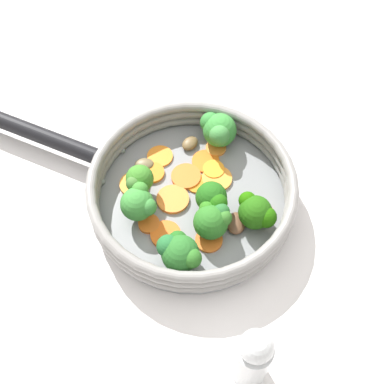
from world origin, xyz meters
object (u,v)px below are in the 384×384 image
broccoli_floret_1 (218,130)px  mushroom_piece_0 (190,143)px  mushroom_piece_1 (144,164)px  broccoli_floret_2 (213,220)px  carrot_slice_13 (173,199)px  carrot_slice_9 (134,184)px  carrot_slice_11 (195,183)px  skillet (192,201)px  broccoli_floret_3 (213,199)px  mushroom_piece_2 (236,223)px  broccoli_floret_4 (139,180)px  salt_shaker (253,358)px  carrot_slice_0 (149,224)px  carrot_slice_1 (166,234)px  carrot_slice_10 (214,170)px  carrot_slice_3 (263,213)px  carrot_slice_7 (217,178)px  carrot_slice_6 (186,176)px  broccoli_floret_5 (256,212)px  broccoli_floret_0 (179,252)px  broccoli_floret_6 (139,203)px  carrot_slice_2 (209,240)px  carrot_slice_4 (152,173)px  carrot_slice_5 (216,148)px  carrot_slice_12 (209,162)px

broccoli_floret_1 → mushroom_piece_0: bearing=-153.8°
mushroom_piece_1 → broccoli_floret_2: bearing=-30.2°
carrot_slice_13 → mushroom_piece_1: (-0.06, 0.04, 0.00)m
carrot_slice_9 → carrot_slice_11: carrot_slice_9 is taller
skillet → broccoli_floret_3: bearing=-20.0°
broccoli_floret_2 → mushroom_piece_2: broccoli_floret_2 is taller
carrot_slice_11 → broccoli_floret_4: broccoli_floret_4 is taller
mushroom_piece_0 → salt_shaker: (0.16, -0.28, 0.03)m
carrot_slice_0 → mushroom_piece_0: size_ratio=1.06×
mushroom_piece_0 → carrot_slice_1: bearing=-84.2°
carrot_slice_0 → mushroom_piece_0: mushroom_piece_0 is taller
broccoli_floret_4 → carrot_slice_13: bearing=4.1°
carrot_slice_11 → carrot_slice_10: bearing=57.1°
broccoli_floret_3 → carrot_slice_3: bearing=14.6°
carrot_slice_11 → broccoli_floret_1: broccoli_floret_1 is taller
broccoli_floret_2 → carrot_slice_11: bearing=124.6°
mushroom_piece_2 → broccoli_floret_2: bearing=-147.5°
carrot_slice_7 → mushroom_piece_1: size_ratio=1.59×
carrot_slice_1 → carrot_slice_6: (-0.00, 0.09, 0.00)m
broccoli_floret_5 → mushroom_piece_1: (-0.17, 0.04, -0.02)m
carrot_slice_9 → broccoli_floret_0: bearing=-43.2°
broccoli_floret_5 → broccoli_floret_6: 0.15m
mushroom_piece_2 → broccoli_floret_3: bearing=163.1°
carrot_slice_11 → carrot_slice_0: bearing=-115.1°
broccoli_floret_4 → mushroom_piece_2: bearing=-3.2°
carrot_slice_1 → broccoli_floret_6: bearing=157.4°
carrot_slice_7 → carrot_slice_11: bearing=-149.3°
carrot_slice_3 → carrot_slice_2: bearing=-132.8°
broccoli_floret_2 → broccoli_floret_4: same height
broccoli_floret_1 → mushroom_piece_0: 0.05m
carrot_slice_13 → broccoli_floret_6: (-0.03, -0.04, 0.03)m
carrot_slice_4 → broccoli_floret_5: bearing=-11.6°
carrot_slice_2 → carrot_slice_10: bearing=103.5°
carrot_slice_9 → carrot_slice_13: size_ratio=0.92×
carrot_slice_11 → broccoli_floret_3: size_ratio=0.61×
carrot_slice_1 → carrot_slice_2: 0.06m
mushroom_piece_0 → mushroom_piece_2: 0.14m
carrot_slice_3 → broccoli_floret_3: broccoli_floret_3 is taller
carrot_slice_4 → broccoli_floret_1: (0.07, 0.08, 0.03)m
carrot_slice_4 → carrot_slice_11: bearing=2.2°
carrot_slice_5 → carrot_slice_11: bearing=-99.2°
carrot_slice_2 → carrot_slice_3: size_ratio=1.19×
carrot_slice_7 → mushroom_piece_0: mushroom_piece_0 is taller
carrot_slice_7 → carrot_slice_4: bearing=-168.2°
mushroom_piece_1 → mushroom_piece_0: bearing=47.0°
carrot_slice_4 → broccoli_floret_3: (0.10, -0.03, 0.03)m
broccoli_floret_1 → broccoli_floret_5: bearing=-53.2°
carrot_slice_7 → salt_shaker: (0.11, -0.23, 0.04)m
carrot_slice_12 → broccoli_floret_3: bearing=-70.3°
broccoli_floret_0 → broccoli_floret_2: size_ratio=1.19×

